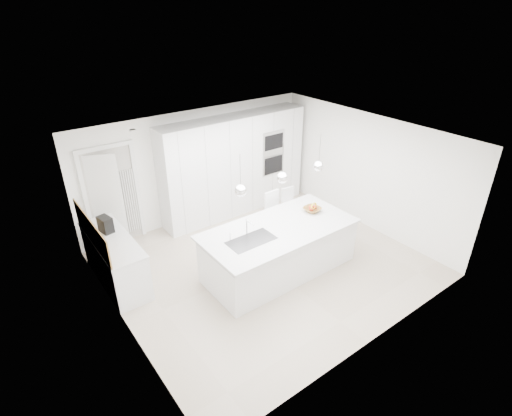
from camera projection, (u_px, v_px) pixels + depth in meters
floor at (265, 264)px, 7.73m from camera, size 5.50×5.50×0.00m
wall_back at (197, 165)px, 8.92m from camera, size 5.50×0.00×5.50m
wall_left at (115, 260)px, 5.70m from camera, size 0.00×5.00×5.00m
ceiling at (267, 140)px, 6.57m from camera, size 5.50×5.50×0.00m
tall_cabinets at (234, 165)px, 9.18m from camera, size 3.60×0.60×2.30m
oven_stack at (273, 153)px, 9.34m from camera, size 0.62×0.04×1.05m
doorway_frame at (113, 198)px, 7.97m from camera, size 1.11×0.08×2.13m
hallway_door at (102, 203)px, 7.81m from camera, size 0.76×0.38×2.00m
radiator at (130, 202)px, 8.22m from camera, size 0.32×0.04×1.40m
left_base_cabinets at (115, 261)px, 7.09m from camera, size 0.60×1.80×0.86m
left_worktop at (111, 239)px, 6.88m from camera, size 0.62×1.82×0.04m
oak_backsplash at (91, 231)px, 6.60m from camera, size 0.02×1.80×0.50m
island_base at (280, 251)px, 7.37m from camera, size 2.80×1.20×0.86m
island_worktop at (279, 229)px, 7.20m from camera, size 2.84×1.40×0.04m
island_sink at (251, 244)px, 6.85m from camera, size 0.84×0.44×0.18m
island_tap at (247, 227)px, 6.91m from camera, size 0.02×0.02×0.30m
pendant_left at (241, 191)px, 6.24m from camera, size 0.20×0.20×0.20m
pendant_mid at (282, 178)px, 6.69m from camera, size 0.20×0.20×0.20m
pendant_right at (319, 166)px, 7.14m from camera, size 0.20×0.20×0.20m
fruit_bowl at (312, 209)px, 7.72m from camera, size 0.36×0.36×0.08m
espresso_machine at (105, 224)px, 7.00m from camera, size 0.23×0.30×0.29m
bar_stool_left at (276, 219)px, 8.17m from camera, size 0.39×0.53×1.12m
bar_stool_right at (291, 210)px, 8.68m from camera, size 0.36×0.47×0.96m
apple_a at (311, 209)px, 7.67m from camera, size 0.09×0.09×0.09m
apple_b at (315, 207)px, 7.75m from camera, size 0.08×0.08×0.08m
apple_c at (311, 207)px, 7.73m from camera, size 0.08×0.08×0.08m
banana_bunch at (314, 206)px, 7.69m from camera, size 0.24×0.17×0.21m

